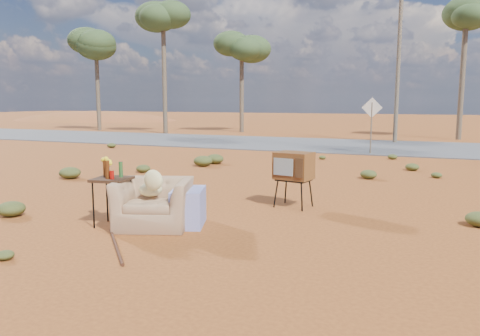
% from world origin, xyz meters
% --- Properties ---
extents(ground, '(140.00, 140.00, 0.00)m').
position_xyz_m(ground, '(0.00, 0.00, 0.00)').
color(ground, '#964F1E').
rests_on(ground, ground).
extents(highway, '(140.00, 7.00, 0.04)m').
position_xyz_m(highway, '(0.00, 15.00, 0.02)').
color(highway, '#565659').
rests_on(highway, ground).
extents(dirt_mound, '(26.00, 18.00, 2.00)m').
position_xyz_m(dirt_mound, '(-30.00, 34.00, 0.00)').
color(dirt_mound, '#9D4926').
rests_on(dirt_mound, ground).
extents(armchair, '(1.55, 1.31, 1.05)m').
position_xyz_m(armchair, '(-0.38, -0.21, 0.49)').
color(armchair, '#9C7655').
rests_on(armchair, ground).
extents(tv_unit, '(0.75, 0.65, 1.08)m').
position_xyz_m(tv_unit, '(1.26, 1.99, 0.80)').
color(tv_unit, black).
rests_on(tv_unit, ground).
extents(side_table, '(0.64, 0.64, 1.12)m').
position_xyz_m(side_table, '(-1.18, -0.44, 0.83)').
color(side_table, '#321F12').
rests_on(side_table, ground).
extents(rusty_bar, '(1.18, 1.28, 0.05)m').
position_xyz_m(rusty_bar, '(-0.37, -1.41, 0.02)').
color(rusty_bar, '#492413').
rests_on(rusty_bar, ground).
extents(road_sign, '(0.78, 0.06, 2.19)m').
position_xyz_m(road_sign, '(1.50, 12.00, 1.50)').
color(road_sign, brown).
rests_on(road_sign, ground).
extents(eucalyptus_far_left, '(3.20, 3.20, 7.10)m').
position_xyz_m(eucalyptus_far_left, '(-18.00, 20.00, 5.94)').
color(eucalyptus_far_left, brown).
rests_on(eucalyptus_far_left, ground).
extents(eucalyptus_left, '(3.20, 3.20, 8.10)m').
position_xyz_m(eucalyptus_left, '(-12.00, 19.00, 6.92)').
color(eucalyptus_left, brown).
rests_on(eucalyptus_left, ground).
extents(eucalyptus_near_left, '(3.20, 3.20, 6.60)m').
position_xyz_m(eucalyptus_near_left, '(-8.00, 22.00, 5.45)').
color(eucalyptus_near_left, brown).
rests_on(eucalyptus_near_left, ground).
extents(eucalyptus_center, '(3.20, 3.20, 7.60)m').
position_xyz_m(eucalyptus_center, '(5.00, 21.00, 6.43)').
color(eucalyptus_center, brown).
rests_on(eucalyptus_center, ground).
extents(utility_pole_center, '(1.40, 0.20, 8.00)m').
position_xyz_m(utility_pole_center, '(2.00, 17.50, 4.15)').
color(utility_pole_center, brown).
rests_on(utility_pole_center, ground).
extents(scrub_patch, '(17.49, 8.07, 0.33)m').
position_xyz_m(scrub_patch, '(-0.82, 4.41, 0.14)').
color(scrub_patch, '#494E22').
rests_on(scrub_patch, ground).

